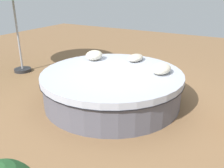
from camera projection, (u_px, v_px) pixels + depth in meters
The scene contains 5 objects.
ground_plane at pixel (112, 101), 4.88m from camera, with size 16.00×16.00×0.00m, color olive.
round_bed at pixel (112, 87), 4.76m from camera, with size 2.71×2.71×0.62m.
throw_pillow_0 at pixel (161, 69), 4.54m from camera, with size 0.48×0.34×0.18m, color beige.
throw_pillow_1 at pixel (135, 58), 5.31m from camera, with size 0.48×0.29×0.14m, color beige.
throw_pillow_2 at pixel (94, 55), 5.37m from camera, with size 0.42×0.34×0.21m, color beige.
Camera 1 is at (-3.82, -2.19, 2.14)m, focal length 39.24 mm.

